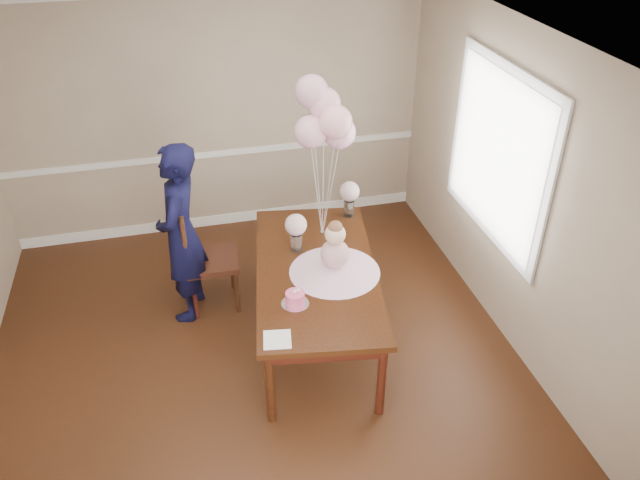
# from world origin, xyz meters

# --- Properties ---
(floor) EXTENTS (4.50, 5.00, 0.00)m
(floor) POSITION_xyz_m (0.00, 0.00, 0.00)
(floor) COLOR black
(floor) RESTS_ON ground
(ceiling) EXTENTS (4.50, 5.00, 0.02)m
(ceiling) POSITION_xyz_m (0.00, 0.00, 2.70)
(ceiling) COLOR white
(ceiling) RESTS_ON wall_back
(wall_back) EXTENTS (4.50, 0.02, 2.70)m
(wall_back) POSITION_xyz_m (0.00, 2.50, 1.35)
(wall_back) COLOR gray
(wall_back) RESTS_ON floor
(wall_right) EXTENTS (0.02, 5.00, 2.70)m
(wall_right) POSITION_xyz_m (2.25, 0.00, 1.35)
(wall_right) COLOR gray
(wall_right) RESTS_ON floor
(chair_rail_trim) EXTENTS (4.50, 0.02, 0.07)m
(chair_rail_trim) POSITION_xyz_m (0.00, 2.49, 0.90)
(chair_rail_trim) COLOR white
(chair_rail_trim) RESTS_ON wall_back
(baseboard_trim) EXTENTS (4.50, 0.02, 0.12)m
(baseboard_trim) POSITION_xyz_m (0.00, 2.49, 0.06)
(baseboard_trim) COLOR white
(baseboard_trim) RESTS_ON floor
(window_frame) EXTENTS (0.02, 1.66, 1.56)m
(window_frame) POSITION_xyz_m (2.23, 0.50, 1.55)
(window_frame) COLOR silver
(window_frame) RESTS_ON wall_right
(window_blinds) EXTENTS (0.01, 1.50, 1.40)m
(window_blinds) POSITION_xyz_m (2.21, 0.50, 1.55)
(window_blinds) COLOR white
(window_blinds) RESTS_ON wall_right
(dining_table_top) EXTENTS (1.31, 2.15, 0.05)m
(dining_table_top) POSITION_xyz_m (0.58, 0.31, 0.73)
(dining_table_top) COLOR black
(dining_table_top) RESTS_ON table_leg_fl
(table_apron) EXTENTS (1.20, 2.04, 0.10)m
(table_apron) POSITION_xyz_m (0.58, 0.31, 0.66)
(table_apron) COLOR black
(table_apron) RESTS_ON table_leg_fl
(table_leg_fl) EXTENTS (0.08, 0.08, 0.71)m
(table_leg_fl) POSITION_xyz_m (0.01, -0.54, 0.35)
(table_leg_fl) COLOR black
(table_leg_fl) RESTS_ON floor
(table_leg_fr) EXTENTS (0.08, 0.08, 0.71)m
(table_leg_fr) POSITION_xyz_m (0.85, -0.67, 0.35)
(table_leg_fr) COLOR black
(table_leg_fr) RESTS_ON floor
(table_leg_bl) EXTENTS (0.08, 0.08, 0.71)m
(table_leg_bl) POSITION_xyz_m (0.31, 1.30, 0.35)
(table_leg_bl) COLOR black
(table_leg_bl) RESTS_ON floor
(table_leg_br) EXTENTS (0.08, 0.08, 0.71)m
(table_leg_br) POSITION_xyz_m (1.14, 1.17, 0.35)
(table_leg_br) COLOR black
(table_leg_br) RESTS_ON floor
(baby_skirt) EXTENTS (0.88, 0.88, 0.10)m
(baby_skirt) POSITION_xyz_m (0.72, 0.24, 0.81)
(baby_skirt) COLOR #EDAFD1
(baby_skirt) RESTS_ON dining_table_top
(baby_torso) EXTENTS (0.24, 0.24, 0.24)m
(baby_torso) POSITION_xyz_m (0.72, 0.24, 0.94)
(baby_torso) COLOR pink
(baby_torso) RESTS_ON baby_skirt
(baby_head) EXTENTS (0.17, 0.17, 0.17)m
(baby_head) POSITION_xyz_m (0.72, 0.24, 1.13)
(baby_head) COLOR beige
(baby_head) RESTS_ON baby_torso
(baby_hair) EXTENTS (0.12, 0.12, 0.12)m
(baby_hair) POSITION_xyz_m (0.72, 0.24, 1.19)
(baby_hair) COLOR brown
(baby_hair) RESTS_ON baby_head
(cake_platter) EXTENTS (0.25, 0.25, 0.01)m
(cake_platter) POSITION_xyz_m (0.31, -0.10, 0.76)
(cake_platter) COLOR white
(cake_platter) RESTS_ON dining_table_top
(birthday_cake) EXTENTS (0.17, 0.17, 0.10)m
(birthday_cake) POSITION_xyz_m (0.31, -0.10, 0.82)
(birthday_cake) COLOR #E8497F
(birthday_cake) RESTS_ON cake_platter
(cake_flower_a) EXTENTS (0.03, 0.03, 0.03)m
(cake_flower_a) POSITION_xyz_m (0.31, -0.10, 0.88)
(cake_flower_a) COLOR white
(cake_flower_a) RESTS_ON birthday_cake
(cake_flower_b) EXTENTS (0.03, 0.03, 0.03)m
(cake_flower_b) POSITION_xyz_m (0.34, -0.09, 0.88)
(cake_flower_b) COLOR white
(cake_flower_b) RESTS_ON birthday_cake
(rose_vase_near) EXTENTS (0.12, 0.12, 0.16)m
(rose_vase_near) POSITION_xyz_m (0.48, 0.64, 0.84)
(rose_vase_near) COLOR white
(rose_vase_near) RESTS_ON dining_table_top
(roses_near) EXTENTS (0.19, 0.19, 0.19)m
(roses_near) POSITION_xyz_m (0.48, 0.64, 1.02)
(roses_near) COLOR beige
(roses_near) RESTS_ON rose_vase_near
(rose_vase_far) EXTENTS (0.12, 0.12, 0.16)m
(rose_vase_far) POSITION_xyz_m (1.09, 1.10, 0.84)
(rose_vase_far) COLOR silver
(rose_vase_far) RESTS_ON dining_table_top
(roses_far) EXTENTS (0.19, 0.19, 0.19)m
(roses_far) POSITION_xyz_m (1.09, 1.10, 1.02)
(roses_far) COLOR beige
(roses_far) RESTS_ON rose_vase_far
(napkin) EXTENTS (0.23, 0.23, 0.01)m
(napkin) POSITION_xyz_m (0.10, -0.48, 0.76)
(napkin) COLOR white
(napkin) RESTS_ON dining_table_top
(balloon_weight) EXTENTS (0.05, 0.05, 0.02)m
(balloon_weight) POSITION_xyz_m (0.77, 0.85, 0.77)
(balloon_weight) COLOR silver
(balloon_weight) RESTS_ON dining_table_top
(balloon_a) EXTENTS (0.28, 0.28, 0.28)m
(balloon_a) POSITION_xyz_m (0.67, 0.86, 1.77)
(balloon_a) COLOR #F1AAC6
(balloon_a) RESTS_ON balloon_ribbon_a
(balloon_b) EXTENTS (0.28, 0.28, 0.28)m
(balloon_b) POSITION_xyz_m (0.86, 0.78, 1.87)
(balloon_b) COLOR #F8B0BD
(balloon_b) RESTS_ON balloon_ribbon_b
(balloon_c) EXTENTS (0.28, 0.28, 0.28)m
(balloon_c) POSITION_xyz_m (0.80, 0.94, 1.97)
(balloon_c) COLOR #E7A4B9
(balloon_c) RESTS_ON balloon_ribbon_c
(balloon_d) EXTENTS (0.28, 0.28, 0.28)m
(balloon_d) POSITION_xyz_m (0.71, 0.98, 2.07)
(balloon_d) COLOR #D999B4
(balloon_d) RESTS_ON balloon_ribbon_d
(balloon_e) EXTENTS (0.28, 0.28, 0.28)m
(balloon_e) POSITION_xyz_m (0.93, 0.90, 1.72)
(balloon_e) COLOR #FFB4DC
(balloon_e) RESTS_ON balloon_ribbon_e
(balloon_ribbon_a) EXTENTS (0.09, 0.02, 0.84)m
(balloon_ribbon_a) POSITION_xyz_m (0.72, 0.85, 1.19)
(balloon_ribbon_a) COLOR white
(balloon_ribbon_a) RESTS_ON balloon_weight
(balloon_ribbon_b) EXTENTS (0.09, 0.07, 0.94)m
(balloon_ribbon_b) POSITION_xyz_m (0.81, 0.81, 1.24)
(balloon_ribbon_b) COLOR silver
(balloon_ribbon_b) RESTS_ON balloon_weight
(balloon_ribbon_c) EXTENTS (0.04, 0.09, 1.05)m
(balloon_ribbon_c) POSITION_xyz_m (0.78, 0.90, 1.29)
(balloon_ribbon_c) COLOR white
(balloon_ribbon_c) RESTS_ON balloon_weight
(balloon_ribbon_d) EXTENTS (0.07, 0.12, 1.14)m
(balloon_ribbon_d) POSITION_xyz_m (0.74, 0.91, 1.34)
(balloon_ribbon_d) COLOR white
(balloon_ribbon_d) RESTS_ON balloon_weight
(balloon_ribbon_e) EXTENTS (0.15, 0.05, 0.78)m
(balloon_ribbon_e) POSITION_xyz_m (0.85, 0.87, 1.17)
(balloon_ribbon_e) COLOR white
(balloon_ribbon_e) RESTS_ON balloon_weight
(dining_chair_seat) EXTENTS (0.49, 0.49, 0.05)m
(dining_chair_seat) POSITION_xyz_m (-0.26, 1.04, 0.49)
(dining_chair_seat) COLOR #33160E
(dining_chair_seat) RESTS_ON chair_leg_fl
(chair_leg_fl) EXTENTS (0.04, 0.04, 0.47)m
(chair_leg_fl) POSITION_xyz_m (-0.46, 0.85, 0.23)
(chair_leg_fl) COLOR black
(chair_leg_fl) RESTS_ON floor
(chair_leg_fr) EXTENTS (0.04, 0.04, 0.47)m
(chair_leg_fr) POSITION_xyz_m (-0.06, 0.84, 0.23)
(chair_leg_fr) COLOR #351B0E
(chair_leg_fr) RESTS_ON floor
(chair_leg_bl) EXTENTS (0.04, 0.04, 0.47)m
(chair_leg_bl) POSITION_xyz_m (-0.45, 1.24, 0.23)
(chair_leg_bl) COLOR #36110E
(chair_leg_bl) RESTS_ON floor
(chair_leg_br) EXTENTS (0.04, 0.04, 0.47)m
(chair_leg_br) POSITION_xyz_m (-0.06, 1.23, 0.23)
(chair_leg_br) COLOR #391F0F
(chair_leg_br) RESTS_ON floor
(chair_back_post_l) EXTENTS (0.04, 0.04, 0.61)m
(chair_back_post_l) POSITION_xyz_m (-0.48, 0.85, 0.81)
(chair_back_post_l) COLOR #391D0F
(chair_back_post_l) RESTS_ON dining_chair_seat
(chair_back_post_r) EXTENTS (0.04, 0.04, 0.61)m
(chair_back_post_r) POSITION_xyz_m (-0.47, 1.24, 0.81)
(chair_back_post_r) COLOR #321C0D
(chair_back_post_r) RESTS_ON dining_chair_seat
(chair_slat_low) EXTENTS (0.04, 0.44, 0.05)m
(chair_slat_low) POSITION_xyz_m (-0.48, 1.04, 0.68)
(chair_slat_low) COLOR #3D2210
(chair_slat_low) RESTS_ON dining_chair_seat
(chair_slat_mid) EXTENTS (0.04, 0.44, 0.05)m
(chair_slat_mid) POSITION_xyz_m (-0.48, 1.04, 0.85)
(chair_slat_mid) COLOR #3A1C10
(chair_slat_mid) RESTS_ON dining_chair_seat
(chair_slat_top) EXTENTS (0.04, 0.44, 0.05)m
(chair_slat_top) POSITION_xyz_m (-0.48, 1.04, 1.03)
(chair_slat_top) COLOR #331A0E
(chair_slat_top) RESTS_ON dining_chair_seat
(woman) EXTENTS (0.57, 0.72, 1.73)m
(woman) POSITION_xyz_m (-0.50, 0.98, 0.86)
(woman) COLOR black
(woman) RESTS_ON floor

